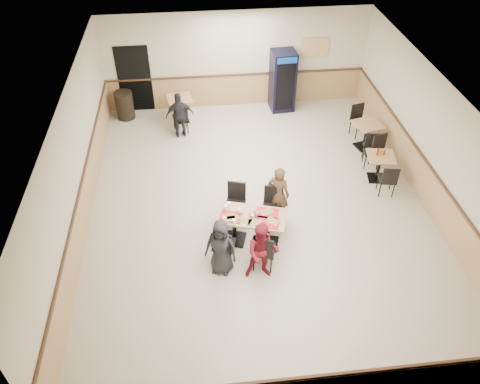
{
  "coord_description": "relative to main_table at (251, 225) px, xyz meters",
  "views": [
    {
      "loc": [
        -1.38,
        -8.34,
        7.53
      ],
      "look_at": [
        -0.5,
        -0.5,
        0.91
      ],
      "focal_mm": 35.0,
      "sensor_mm": 36.0,
      "label": 1
    }
  ],
  "objects": [
    {
      "name": "back_table",
      "position": [
        -1.46,
        5.36,
        -0.02
      ],
      "size": [
        0.81,
        0.81,
        0.76
      ],
      "rotation": [
        0.0,
        0.0,
        0.15
      ],
      "color": "black",
      "rests_on": "ground"
    },
    {
      "name": "side_table_near_chair_south",
      "position": [
        3.53,
        1.31,
        -0.07
      ],
      "size": [
        0.49,
        0.49,
        0.91
      ],
      "primitive_type": null,
      "rotation": [
        0.0,
        0.0,
        2.97
      ],
      "color": "black",
      "rests_on": "ground"
    },
    {
      "name": "trash_bin",
      "position": [
        -3.13,
        5.71,
        -0.1
      ],
      "size": [
        0.54,
        0.54,
        0.85
      ],
      "primitive_type": "cylinder",
      "color": "black",
      "rests_on": "ground"
    },
    {
      "name": "ground",
      "position": [
        0.33,
        1.16,
        -0.52
      ],
      "size": [
        10.0,
        10.0,
        0.0
      ],
      "primitive_type": "plane",
      "color": "beige",
      "rests_on": "ground"
    },
    {
      "name": "diner_woman_right",
      "position": [
        0.1,
        -0.96,
        0.17
      ],
      "size": [
        0.72,
        0.59,
        1.39
      ],
      "primitive_type": "imported",
      "rotation": [
        0.0,
        0.0,
        -0.1
      ],
      "color": "maroon",
      "rests_on": "ground"
    },
    {
      "name": "main_chairs",
      "position": [
        -0.05,
        0.02,
        -0.02
      ],
      "size": [
        1.74,
        2.02,
        1.0
      ],
      "rotation": [
        0.0,
        0.0,
        -0.29
      ],
      "color": "black",
      "rests_on": "ground"
    },
    {
      "name": "condiment_caddy",
      "position": [
        3.5,
        1.93,
        0.28
      ],
      "size": [
        0.23,
        0.06,
        0.2
      ],
      "color": "#A4290B",
      "rests_on": "side_table_near"
    },
    {
      "name": "side_table_far_chair_south",
      "position": [
        3.66,
        2.73,
        -0.05
      ],
      "size": [
        0.54,
        0.54,
        0.96
      ],
      "primitive_type": null,
      "rotation": [
        0.0,
        0.0,
        3.38
      ],
      "color": "black",
      "rests_on": "ground"
    },
    {
      "name": "side_table_far",
      "position": [
        3.66,
        3.33,
        -0.02
      ],
      "size": [
        0.85,
        0.85,
        0.76
      ],
      "rotation": [
        0.0,
        0.0,
        0.24
      ],
      "color": "black",
      "rests_on": "ground"
    },
    {
      "name": "back_table_chair_lone",
      "position": [
        -1.46,
        4.75,
        -0.04
      ],
      "size": [
        0.51,
        0.51,
        0.97
      ],
      "primitive_type": null,
      "rotation": [
        0.0,
        0.0,
        3.29
      ],
      "color": "black",
      "rests_on": "ground"
    },
    {
      "name": "side_table_near",
      "position": [
        3.53,
        1.88,
        -0.05
      ],
      "size": [
        0.78,
        0.78,
        0.72
      ],
      "rotation": [
        0.0,
        0.0,
        -0.17
      ],
      "color": "black",
      "rests_on": "ground"
    },
    {
      "name": "tabletop_clutter",
      "position": [
        -0.05,
        -0.05,
        0.29
      ],
      "size": [
        1.33,
        0.88,
        0.12
      ],
      "rotation": [
        0.0,
        0.0,
        -0.29
      ],
      "color": "red",
      "rests_on": "main_table"
    },
    {
      "name": "side_table_near_chair_north",
      "position": [
        3.53,
        2.46,
        -0.07
      ],
      "size": [
        0.49,
        0.49,
        0.91
      ],
      "primitive_type": null,
      "rotation": [
        0.0,
        0.0,
        -0.17
      ],
      "color": "black",
      "rests_on": "ground"
    },
    {
      "name": "diner_woman_left",
      "position": [
        -0.71,
        -0.72,
        0.14
      ],
      "size": [
        0.76,
        0.62,
        1.33
      ],
      "primitive_type": "imported",
      "rotation": [
        0.0,
        0.0,
        -0.36
      ],
      "color": "#222227",
      "rests_on": "ground"
    },
    {
      "name": "diner_man_opposite",
      "position": [
        0.71,
        0.72,
        0.2
      ],
      "size": [
        0.63,
        0.56,
        1.44
      ],
      "primitive_type": "imported",
      "rotation": [
        0.0,
        0.0,
        2.61
      ],
      "color": "#513722",
      "rests_on": "ground"
    },
    {
      "name": "pepsi_cooler",
      "position": [
        1.72,
        5.75,
        0.41
      ],
      "size": [
        0.76,
        0.77,
        1.88
      ],
      "rotation": [
        0.0,
        0.0,
        0.07
      ],
      "color": "black",
      "rests_on": "ground"
    },
    {
      "name": "main_table",
      "position": [
        0.0,
        0.0,
        0.0
      ],
      "size": [
        1.62,
        1.12,
        0.79
      ],
      "rotation": [
        0.0,
        0.0,
        -0.29
      ],
      "color": "black",
      "rests_on": "ground"
    },
    {
      "name": "side_table_far_chair_north",
      "position": [
        3.66,
        3.94,
        -0.05
      ],
      "size": [
        0.54,
        0.54,
        0.96
      ],
      "primitive_type": null,
      "rotation": [
        0.0,
        0.0,
        0.24
      ],
      "color": "black",
      "rests_on": "ground"
    },
    {
      "name": "lone_diner",
      "position": [
        -1.46,
        4.49,
        0.16
      ],
      "size": [
        0.84,
        0.43,
        1.37
      ],
      "primitive_type": "imported",
      "rotation": [
        0.0,
        0.0,
        3.27
      ],
      "color": "#222227",
      "rests_on": "ground"
    },
    {
      "name": "room_shell",
      "position": [
        2.1,
        3.7,
        0.05
      ],
      "size": [
        10.0,
        10.0,
        10.0
      ],
      "color": "silver",
      "rests_on": "ground"
    }
  ]
}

